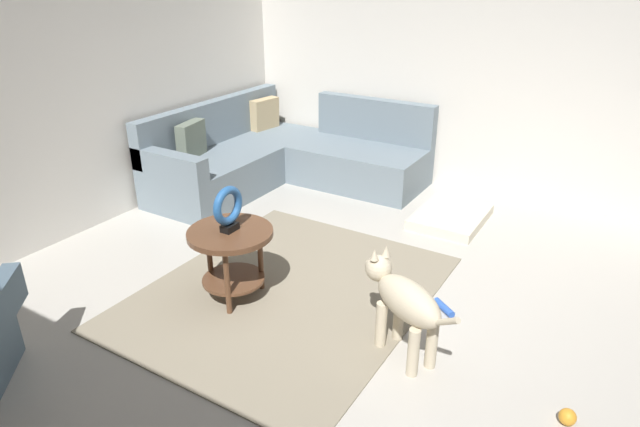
# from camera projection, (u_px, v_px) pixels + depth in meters

# --- Properties ---
(ground_plane) EXTENTS (6.00, 6.00, 0.10)m
(ground_plane) POSITION_uv_depth(u_px,v_px,m) (362.00, 339.00, 3.62)
(ground_plane) COLOR #B7B2A8
(wall_back) EXTENTS (6.00, 0.12, 2.70)m
(wall_back) POSITION_uv_depth(u_px,v_px,m) (46.00, 82.00, 4.43)
(wall_back) COLOR silver
(wall_back) RESTS_ON ground_plane
(wall_right) EXTENTS (0.12, 6.00, 2.70)m
(wall_right) POSITION_uv_depth(u_px,v_px,m) (504.00, 63.00, 5.33)
(wall_right) COLOR silver
(wall_right) RESTS_ON ground_plane
(area_rug) EXTENTS (2.30, 1.90, 0.01)m
(area_rug) POSITION_uv_depth(u_px,v_px,m) (288.00, 292.00, 4.05)
(area_rug) COLOR gray
(area_rug) RESTS_ON ground_plane
(sectional_couch) EXTENTS (2.20, 2.25, 0.88)m
(sectional_couch) POSITION_uv_depth(u_px,v_px,m) (282.00, 158.00, 5.98)
(sectional_couch) COLOR slate
(sectional_couch) RESTS_ON ground_plane
(side_table) EXTENTS (0.60, 0.60, 0.54)m
(side_table) POSITION_uv_depth(u_px,v_px,m) (231.00, 246.00, 3.82)
(side_table) COLOR brown
(side_table) RESTS_ON ground_plane
(torus_sculpture) EXTENTS (0.28, 0.08, 0.33)m
(torus_sculpture) POSITION_uv_depth(u_px,v_px,m) (228.00, 208.00, 3.70)
(torus_sculpture) COLOR black
(torus_sculpture) RESTS_ON side_table
(dog_bed_mat) EXTENTS (0.80, 0.60, 0.09)m
(dog_bed_mat) POSITION_uv_depth(u_px,v_px,m) (450.00, 217.00, 5.16)
(dog_bed_mat) COLOR beige
(dog_bed_mat) RESTS_ON ground_plane
(dog) EXTENTS (0.45, 0.77, 0.63)m
(dog) POSITION_uv_depth(u_px,v_px,m) (403.00, 301.00, 3.27)
(dog) COLOR beige
(dog) RESTS_ON ground_plane
(dog_toy_ball) EXTENTS (0.09, 0.09, 0.09)m
(dog_toy_ball) POSITION_uv_depth(u_px,v_px,m) (568.00, 417.00, 2.87)
(dog_toy_ball) COLOR orange
(dog_toy_ball) RESTS_ON ground_plane
(dog_toy_rope) EXTENTS (0.16, 0.19, 0.05)m
(dog_toy_rope) POSITION_uv_depth(u_px,v_px,m) (444.00, 308.00, 3.82)
(dog_toy_rope) COLOR blue
(dog_toy_rope) RESTS_ON ground_plane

